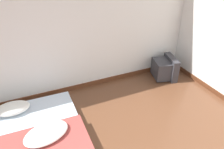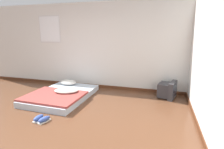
% 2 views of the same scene
% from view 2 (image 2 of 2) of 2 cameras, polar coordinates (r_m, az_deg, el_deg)
% --- Properties ---
extents(ground_plane, '(20.00, 20.00, 0.00)m').
position_cam_2_polar(ground_plane, '(3.62, -21.95, -15.69)').
color(ground_plane, brown).
extents(wall_back, '(7.96, 0.08, 2.60)m').
position_cam_2_polar(wall_back, '(5.50, -6.15, 9.00)').
color(wall_back, silver).
rests_on(wall_back, ground_plane).
extents(wall_right, '(0.08, 7.60, 2.60)m').
position_cam_2_polar(wall_right, '(2.59, 32.67, 1.99)').
color(wall_right, silver).
rests_on(wall_right, ground_plane).
extents(mattress_bed, '(1.42, 1.90, 0.29)m').
position_cam_2_polar(mattress_bed, '(4.90, -16.15, -6.21)').
color(mattress_bed, silver).
rests_on(mattress_bed, ground_plane).
extents(crt_tv, '(0.52, 0.57, 0.46)m').
position_cam_2_polar(crt_tv, '(4.93, 17.74, -4.80)').
color(crt_tv, '#333338').
rests_on(crt_tv, ground_plane).
extents(sneaker_pair, '(0.30, 0.29, 0.10)m').
position_cam_2_polar(sneaker_pair, '(3.83, -22.08, -13.24)').
color(sneaker_pair, silver).
rests_on(sneaker_pair, ground_plane).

